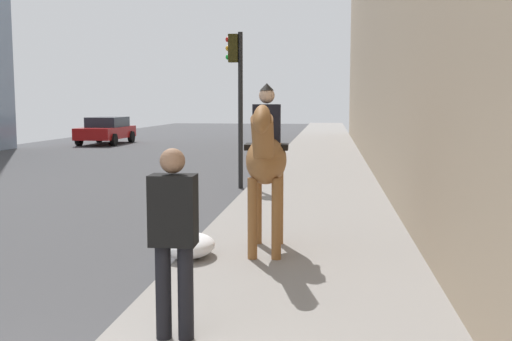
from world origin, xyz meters
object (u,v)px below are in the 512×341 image
Objects in this scene: mounted_horse_near at (266,158)px; traffic_light_near_curb at (237,85)px; pedestrian_greeting at (174,231)px; car_near_lane at (106,130)px.

mounted_horse_near is 7.32m from traffic_light_near_curb.
car_near_lane is at bearing 20.38° from pedestrian_greeting.
mounted_horse_near is 0.53× the size of car_near_lane.
traffic_light_near_curb is (-15.70, -9.46, 1.90)m from car_near_lane.
mounted_horse_near is at bearing -10.02° from pedestrian_greeting.
mounted_horse_near is at bearing -168.09° from traffic_light_near_curb.
traffic_light_near_curb reaches higher than pedestrian_greeting.
traffic_light_near_curb is (7.06, 1.49, 1.21)m from mounted_horse_near.
pedestrian_greeting reaches higher than car_near_lane.
traffic_light_near_curb reaches higher than mounted_horse_near.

